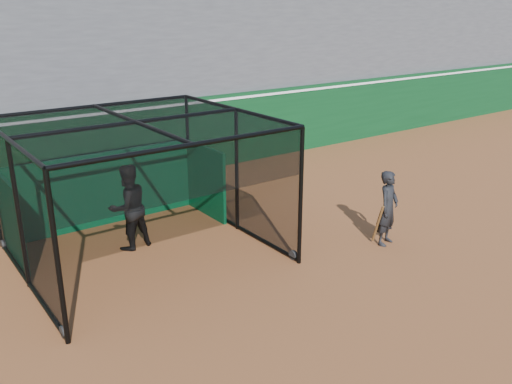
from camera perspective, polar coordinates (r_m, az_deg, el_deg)
ground at (r=10.75m, az=1.86°, el=-10.99°), size 120.00×120.00×0.00m
outfield_wall at (r=17.32m, az=-15.69°, el=4.65°), size 50.00×0.50×2.50m
grandstand at (r=20.44m, az=-20.48°, el=15.35°), size 50.00×7.85×8.95m
batting_cage at (r=12.15m, az=-12.06°, el=0.12°), size 5.18×4.91×3.06m
batter at (r=12.74m, az=-13.28°, el=-1.57°), size 1.08×0.90×2.01m
on_deck_player at (r=13.02m, az=13.71°, el=-1.67°), size 0.76×0.61×1.79m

